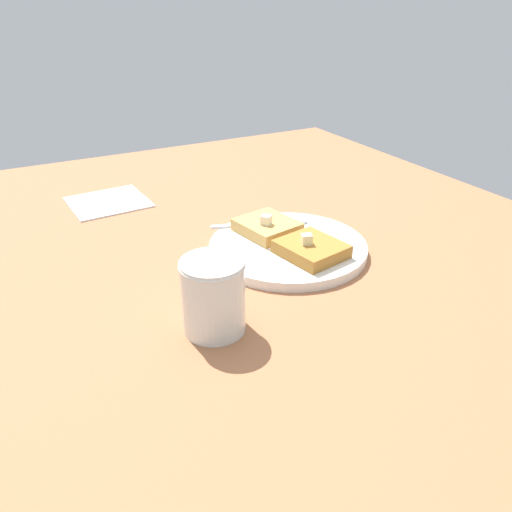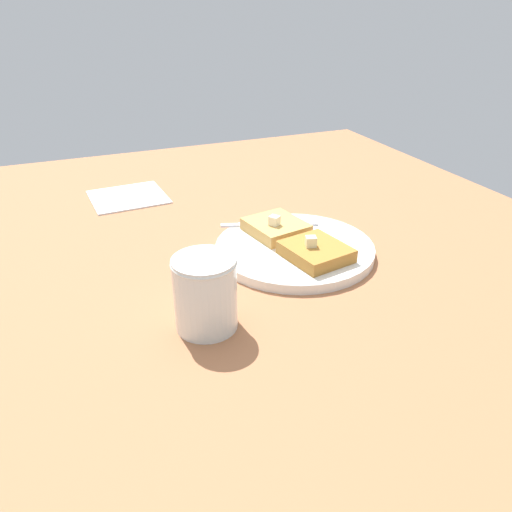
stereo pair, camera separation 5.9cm
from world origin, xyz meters
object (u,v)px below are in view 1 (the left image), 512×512
fork (265,223)px  napkin (108,202)px  syrup_jar (213,298)px  plate (288,247)px

fork → napkin: bearing=-142.3°
napkin → syrup_jar: bearing=1.8°
plate → napkin: size_ratio=1.74×
syrup_jar → plate: bearing=125.5°
fork → syrup_jar: syrup_jar is taller
fork → syrup_jar: 27.81cm
plate → fork: (-7.75, 0.35, 0.80)cm
plate → syrup_jar: size_ratio=2.66×
syrup_jar → napkin: syrup_jar is taller
fork → napkin: size_ratio=1.13×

